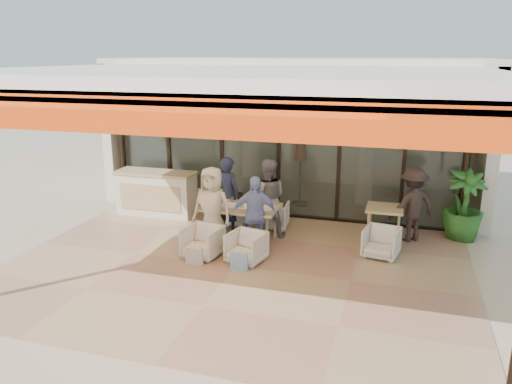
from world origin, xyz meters
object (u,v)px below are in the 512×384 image
diner_cream (212,208)px  side_table (385,212)px  standing_woman (412,205)px  diner_navy (228,195)px  chair_far_left (236,211)px  host_counter (156,193)px  side_chair (381,241)px  chair_near_right (246,246)px  diner_periwinkle (254,215)px  diner_grey (267,198)px  dining_table (240,209)px  potted_palm (464,205)px  chair_near_left (203,240)px  chair_far_right (273,214)px

diner_cream → side_table: bearing=24.2°
side_table → standing_woman: size_ratio=0.49×
diner_cream → diner_navy: bearing=93.5°
chair_far_left → diner_cream: bearing=94.4°
host_counter → side_chair: 5.25m
chair_near_right → diner_periwinkle: (-0.00, 0.50, 0.43)m
diner_grey → diner_periwinkle: diner_grey is taller
diner_periwinkle → side_chair: (2.30, 0.44, -0.43)m
dining_table → standing_woman: size_ratio=0.99×
dining_table → potted_palm: 4.46m
host_counter → diner_periwinkle: (2.83, -1.52, 0.21)m
side_chair → standing_woman: size_ratio=0.41×
chair_near_left → side_table: bearing=37.4°
diner_grey → side_chair: bearing=154.2°
chair_far_right → chair_near_right: bearing=85.1°
chair_near_left → side_chair: (3.14, 0.94, -0.01)m
diner_navy → diner_grey: same height
chair_far_right → diner_periwinkle: diner_periwinkle is taller
chair_near_right → side_table: side_table is taller
diner_cream → chair_far_left: bearing=93.5°
dining_table → side_chair: dining_table is taller
chair_far_right → host_counter: bearing=-7.3°
chair_near_right → dining_table: bearing=126.3°
chair_far_left → potted_palm: bearing=-169.8°
chair_far_right → chair_near_left: size_ratio=0.97×
diner_periwinkle → standing_woman: size_ratio=0.98×
dining_table → side_table: bearing=15.0°
diner_cream → diner_periwinkle: diner_cream is taller
standing_woman → potted_palm: size_ratio=1.06×
standing_woman → chair_near_right: bearing=-0.9°
diner_cream → diner_grey: bearing=50.5°
diner_grey → standing_woman: size_ratio=1.07×
chair_far_left → standing_woman: standing_woman is taller
host_counter → chair_far_right: (2.83, -0.12, -0.21)m
chair_far_right → chair_near_right: chair_far_right is taller
diner_cream → potted_palm: bearing=25.4°
side_table → chair_near_right: bearing=-143.8°
side_table → chair_far_left: bearing=176.1°
side_chair → standing_woman: 1.21m
chair_far_right → potted_palm: size_ratio=0.44×
chair_near_right → host_counter: bearing=156.8°
potted_palm → chair_far_right: bearing=-172.9°
side_chair → chair_near_right: bearing=-147.4°
chair_near_right → diner_grey: diner_grey is taller
chair_far_right → standing_woman: bearing=175.9°
diner_cream → chair_far_right: bearing=62.5°
diner_grey → side_chair: diner_grey is taller
diner_periwinkle → side_chair: size_ratio=2.37×
diner_periwinkle → standing_woman: 3.16m
side_chair → potted_palm: size_ratio=0.44×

